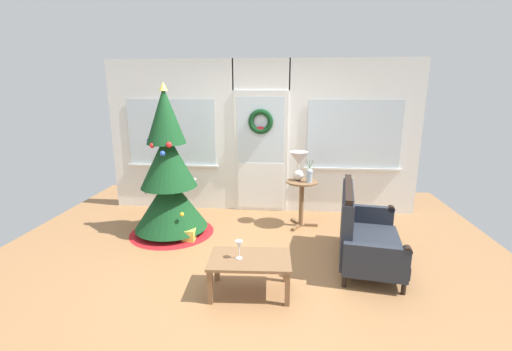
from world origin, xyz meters
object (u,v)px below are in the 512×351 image
coffee_table (250,263)px  wine_glass (239,246)px  side_table (302,194)px  flower_vase (309,175)px  table_lamp (299,162)px  settee_sofa (362,233)px  gift_box (189,235)px  christmas_tree (169,181)px

coffee_table → wine_glass: (-0.11, -0.02, 0.20)m
side_table → flower_vase: 0.35m
side_table → table_lamp: 0.50m
settee_sofa → flower_vase: (-0.59, 1.04, 0.46)m
wine_glass → gift_box: size_ratio=1.11×
coffee_table → flower_vase: bearing=68.9°
christmas_tree → side_table: 1.98m
gift_box → christmas_tree: bearing=139.7°
side_table → flower_vase: bearing=-31.0°
settee_sofa → coffee_table: bearing=-149.0°
settee_sofa → wine_glass: 1.61m
christmas_tree → flower_vase: bearing=10.2°
table_lamp → coffee_table: bearing=-105.8°
side_table → coffee_table: size_ratio=0.84×
side_table → wine_glass: 2.01m
settee_sofa → flower_vase: flower_vase is taller
settee_sofa → flower_vase: size_ratio=4.15×
gift_box → settee_sofa: bearing=-9.8°
christmas_tree → side_table: bearing=12.4°
gift_box → table_lamp: bearing=26.1°
coffee_table → side_table: bearing=72.2°
settee_sofa → gift_box: (-2.27, 0.39, -0.29)m
christmas_tree → gift_box: (0.33, -0.28, -0.70)m
settee_sofa → coffee_table: settee_sofa is taller
christmas_tree → flower_vase: christmas_tree is taller
table_lamp → coffee_table: size_ratio=0.51×
settee_sofa → flower_vase: 1.28m
table_lamp → gift_box: 1.93m
flower_vase → gift_box: (-1.68, -0.65, -0.75)m
side_table → wine_glass: side_table is taller
table_lamp → wine_glass: (-0.65, -1.93, -0.48)m
side_table → table_lamp: table_lamp is taller
side_table → gift_box: 1.78m
coffee_table → table_lamp: bearing=74.2°
table_lamp → flower_vase: table_lamp is taller
side_table → table_lamp: (-0.06, 0.04, 0.50)m
side_table → coffee_table: 1.97m
flower_vase → side_table: bearing=149.0°
side_table → gift_box: bearing=-156.0°
side_table → coffee_table: (-0.60, -1.87, -0.18)m
side_table → christmas_tree: bearing=-167.6°
table_lamp → flower_vase: (0.16, -0.10, -0.17)m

